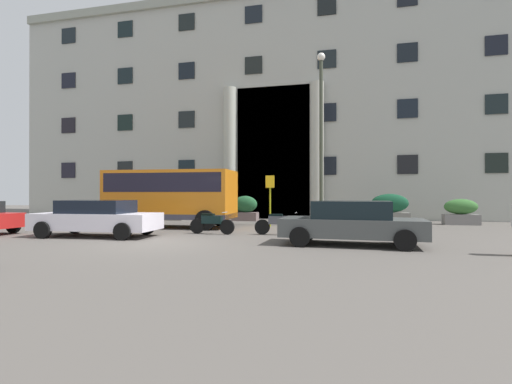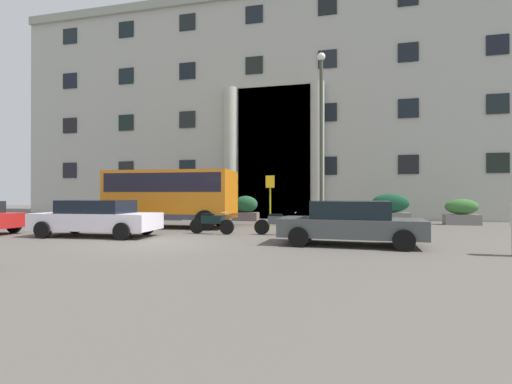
% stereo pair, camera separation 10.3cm
% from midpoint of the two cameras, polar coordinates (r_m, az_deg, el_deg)
% --- Properties ---
extents(ground_plane, '(80.00, 64.00, 0.12)m').
position_cam_midpoint_polar(ground_plane, '(12.76, -14.90, -7.84)').
color(ground_plane, '#58534D').
extents(office_building_facade, '(35.88, 9.69, 15.36)m').
position_cam_midpoint_polar(office_building_facade, '(29.84, 1.65, 11.46)').
color(office_building_facade, '#A9ABA2').
rests_on(office_building_facade, ground_plane).
extents(orange_minibus, '(6.16, 2.96, 2.72)m').
position_cam_midpoint_polar(orange_minibus, '(18.56, -12.89, -0.23)').
color(orange_minibus, orange).
rests_on(orange_minibus, ground_plane).
extents(bus_stop_sign, '(0.44, 0.08, 2.52)m').
position_cam_midpoint_polar(bus_stop_sign, '(18.54, 1.99, -0.44)').
color(bus_stop_sign, '#949B13').
rests_on(bus_stop_sign, ground_plane).
extents(hedge_planter_west, '(1.70, 0.76, 1.35)m').
position_cam_midpoint_polar(hedge_planter_west, '(22.33, 28.56, -2.72)').
color(hedge_planter_west, slate).
rests_on(hedge_planter_west, ground_plane).
extents(hedge_planter_far_west, '(2.01, 0.90, 1.48)m').
position_cam_midpoint_polar(hedge_planter_far_west, '(23.76, -13.12, -2.43)').
color(hedge_planter_far_west, gray).
rests_on(hedge_planter_far_west, ground_plane).
extents(hedge_planter_entrance_left, '(1.52, 0.74, 1.48)m').
position_cam_midpoint_polar(hedge_planter_entrance_left, '(22.50, -1.79, -2.56)').
color(hedge_planter_entrance_left, '#725F5E').
rests_on(hedge_planter_entrance_left, ground_plane).
extents(hedge_planter_entrance_right, '(2.04, 0.71, 1.61)m').
position_cam_midpoint_polar(hedge_planter_entrance_right, '(21.69, 19.52, -2.47)').
color(hedge_planter_entrance_right, slate).
rests_on(hedge_planter_entrance_right, ground_plane).
extents(parked_compact_extra, '(4.47, 2.21, 1.40)m').
position_cam_midpoint_polar(parked_compact_extra, '(12.29, 14.05, -4.50)').
color(parked_compact_extra, '#484C4B').
rests_on(parked_compact_extra, ground_plane).
extents(parked_sedan_second, '(4.70, 2.25, 1.38)m').
position_cam_midpoint_polar(parked_sedan_second, '(15.48, -23.19, -3.61)').
color(parked_sedan_second, silver).
rests_on(parked_sedan_second, ground_plane).
extents(motorcycle_far_end, '(1.92, 0.55, 0.89)m').
position_cam_midpoint_polar(motorcycle_far_end, '(15.26, -7.04, -4.65)').
color(motorcycle_far_end, black).
rests_on(motorcycle_far_end, ground_plane).
extents(motorcycle_near_kerb, '(2.05, 0.55, 0.89)m').
position_cam_midpoint_polar(motorcycle_near_kerb, '(14.82, 3.36, -4.76)').
color(motorcycle_near_kerb, black).
rests_on(motorcycle_near_kerb, ground_plane).
extents(scooter_by_planter, '(2.06, 0.59, 0.89)m').
position_cam_midpoint_polar(scooter_by_planter, '(18.14, -23.19, -3.91)').
color(scooter_by_planter, black).
rests_on(scooter_by_planter, ground_plane).
extents(lamppost_plaza_centre, '(0.40, 0.40, 8.68)m').
position_cam_midpoint_polar(lamppost_plaza_centre, '(19.32, 9.71, 9.76)').
color(lamppost_plaza_centre, '#393F31').
rests_on(lamppost_plaza_centre, ground_plane).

